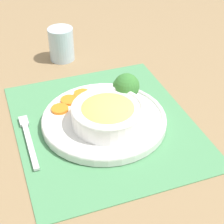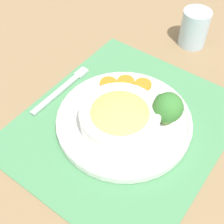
{
  "view_description": "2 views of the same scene",
  "coord_description": "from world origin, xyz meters",
  "px_view_note": "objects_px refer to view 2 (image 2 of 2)",
  "views": [
    {
      "loc": [
        -0.29,
        -0.62,
        0.54
      ],
      "look_at": [
        0.02,
        -0.01,
        0.04
      ],
      "focal_mm": 60.0,
      "sensor_mm": 36.0,
      "label": 1
    },
    {
      "loc": [
        0.18,
        -0.37,
        0.53
      ],
      "look_at": [
        -0.02,
        -0.02,
        0.05
      ],
      "focal_mm": 50.0,
      "sensor_mm": 36.0,
      "label": 2
    }
  ],
  "objects_px": {
    "bowl": "(122,118)",
    "water_glass": "(194,30)",
    "fork": "(66,85)",
    "broccoli_floret": "(168,107)"
  },
  "relations": [
    {
      "from": "water_glass",
      "to": "fork",
      "type": "bearing_deg",
      "value": -122.54
    },
    {
      "from": "broccoli_floret",
      "to": "fork",
      "type": "relative_size",
      "value": 0.4
    },
    {
      "from": "broccoli_floret",
      "to": "water_glass",
      "type": "bearing_deg",
      "value": 99.61
    },
    {
      "from": "bowl",
      "to": "water_glass",
      "type": "xyz_separation_m",
      "value": [
        0.02,
        0.36,
        -0.0
      ]
    },
    {
      "from": "broccoli_floret",
      "to": "fork",
      "type": "height_order",
      "value": "broccoli_floret"
    },
    {
      "from": "bowl",
      "to": "water_glass",
      "type": "bearing_deg",
      "value": 86.68
    },
    {
      "from": "fork",
      "to": "broccoli_floret",
      "type": "bearing_deg",
      "value": 8.51
    },
    {
      "from": "water_glass",
      "to": "fork",
      "type": "xyz_separation_m",
      "value": [
        -0.2,
        -0.31,
        -0.04
      ]
    },
    {
      "from": "bowl",
      "to": "broccoli_floret",
      "type": "height_order",
      "value": "broccoli_floret"
    },
    {
      "from": "water_glass",
      "to": "fork",
      "type": "distance_m",
      "value": 0.37
    }
  ]
}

